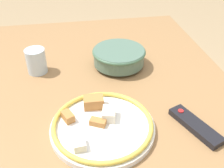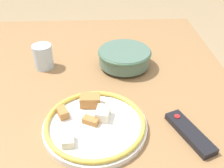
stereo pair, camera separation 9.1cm
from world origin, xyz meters
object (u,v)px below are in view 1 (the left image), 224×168
drinking_glass (36,61)px  food_plate (102,125)px  tv_remote (195,126)px  noodle_bowl (119,56)px

drinking_glass → food_plate: bearing=29.9°
tv_remote → food_plate: bearing=149.0°
food_plate → drinking_glass: drinking_glass is taller
food_plate → drinking_glass: 0.41m
food_plate → drinking_glass: bearing=-150.1°
food_plate → tv_remote: 0.28m
noodle_bowl → drinking_glass: 0.32m
food_plate → tv_remote: food_plate is taller
drinking_glass → noodle_bowl: bearing=88.4°
noodle_bowl → drinking_glass: bearing=-91.6°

